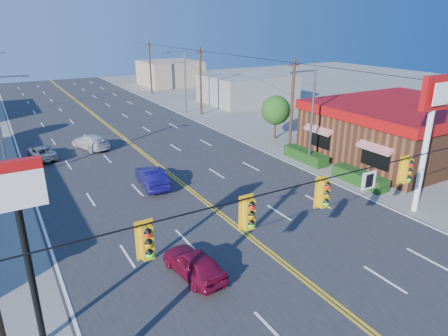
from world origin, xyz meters
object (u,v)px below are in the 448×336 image
kfc_pylon (431,118)px  pizza_hut_sign (20,218)px  car_silver (42,153)px  car_white (91,142)px  kfc (402,129)px  car_blue (152,178)px  signal_span (343,201)px  car_magenta (194,264)px

kfc_pylon → pizza_hut_sign: 22.02m
car_silver → car_white: bearing=-172.9°
kfc → car_white: (-23.65, 15.80, -1.72)m
kfc_pylon → car_white: 28.51m
car_blue → signal_span: bearing=102.5°
signal_span → kfc_pylon: bearing=19.8°
kfc_pylon → car_magenta: (-15.26, 0.79, -5.39)m
car_white → car_magenta: bearing=70.0°
car_white → car_silver: (-4.38, -0.90, -0.08)m
car_magenta → pizza_hut_sign: bearing=-0.3°
kfc → car_blue: bearing=169.4°
kfc → car_blue: 22.42m
car_white → car_blue: bearing=79.5°
signal_span → kfc_pylon: signal_span is taller
pizza_hut_sign → car_silver: bearing=82.9°
kfc_pylon → car_blue: 18.60m
kfc_pylon → car_white: bearing=121.8°
car_blue → car_white: car_blue is taller
pizza_hut_sign → car_white: pizza_hut_sign is taller
car_white → pizza_hut_sign: bearing=54.4°
car_blue → car_white: bearing=-76.3°
kfc_pylon → car_magenta: kfc_pylon is taller
kfc → car_magenta: 25.27m
pizza_hut_sign → car_magenta: size_ratio=1.79×
kfc → car_white: bearing=146.3°
signal_span → car_blue: signal_span is taller
kfc_pylon → pizza_hut_sign: (-22.00, 0.00, -0.86)m
signal_span → pizza_hut_sign: 11.60m
car_magenta → car_blue: 11.53m
signal_span → kfc_pylon: size_ratio=2.86×
car_magenta → car_white: 23.01m
kfc → car_white: kfc is taller
signal_span → pizza_hut_sign: size_ratio=3.55×
kfc → car_silver: kfc is taller
pizza_hut_sign → car_silver: (2.87, 22.90, -4.60)m
car_white → kfc: bearing=127.6°
kfc → kfc_pylon: kfc_pylon is taller
kfc_pylon → car_blue: kfc_pylon is taller
kfc → pizza_hut_sign: (-30.90, -8.00, 2.80)m
pizza_hut_sign → car_white: 25.28m
car_magenta → kfc: bearing=-170.4°
car_magenta → signal_span: bearing=123.9°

